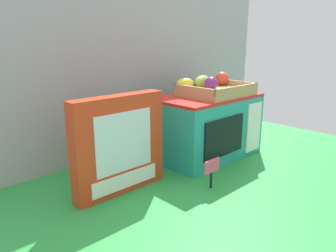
{
  "coord_description": "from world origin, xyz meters",
  "views": [
    {
      "loc": [
        -0.85,
        -0.81,
        0.48
      ],
      "look_at": [
        -0.08,
        0.0,
        0.17
      ],
      "focal_mm": 34.38,
      "sensor_mm": 36.0,
      "label": 1
    }
  ],
  "objects": [
    {
      "name": "cookie_set_box",
      "position": [
        -0.3,
        -0.01,
        0.16
      ],
      "size": [
        0.32,
        0.05,
        0.31
      ],
      "color": "red",
      "rests_on": "ground"
    },
    {
      "name": "toy_microwave",
      "position": [
        0.15,
        0.02,
        0.13
      ],
      "size": [
        0.44,
        0.28,
        0.26
      ],
      "color": "teal",
      "rests_on": "ground"
    },
    {
      "name": "loose_toy_apple",
      "position": [
        0.48,
        -0.0,
        0.03
      ],
      "size": [
        0.06,
        0.06,
        0.06
      ],
      "primitive_type": "sphere",
      "color": "red",
      "rests_on": "ground"
    },
    {
      "name": "price_sign",
      "position": [
        -0.07,
        -0.2,
        0.07
      ],
      "size": [
        0.07,
        0.01,
        0.1
      ],
      "color": "black",
      "rests_on": "ground"
    },
    {
      "name": "ground_plane",
      "position": [
        0.0,
        0.0,
        0.0
      ],
      "size": [
        1.7,
        1.7,
        0.0
      ],
      "primitive_type": "plane",
      "color": "green",
      "rests_on": "ground"
    },
    {
      "name": "food_groups_crate",
      "position": [
        0.18,
        0.01,
        0.28
      ],
      "size": [
        0.28,
        0.23,
        0.08
      ],
      "color": "tan",
      "rests_on": "toy_microwave"
    },
    {
      "name": "display_back_panel",
      "position": [
        0.0,
        0.29,
        0.36
      ],
      "size": [
        1.61,
        0.03,
        0.71
      ],
      "primitive_type": "cube",
      "color": "#A0A3A8",
      "rests_on": "ground"
    }
  ]
}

